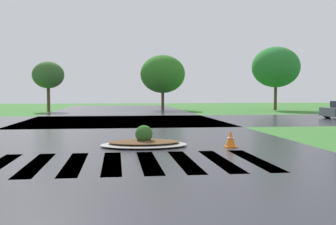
# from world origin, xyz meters

# --- Properties ---
(asphalt_roadway) EXTENTS (11.78, 80.00, 0.01)m
(asphalt_roadway) POSITION_xyz_m (0.00, 10.00, 0.00)
(asphalt_roadway) COLOR #2B2B30
(asphalt_roadway) RESTS_ON ground
(asphalt_cross_road) EXTENTS (90.00, 10.61, 0.01)m
(asphalt_cross_road) POSITION_xyz_m (0.00, 20.76, 0.00)
(asphalt_cross_road) COLOR #2B2B30
(asphalt_cross_road) RESTS_ON ground
(crosswalk_stripes) EXTENTS (6.75, 3.47, 0.01)m
(crosswalk_stripes) POSITION_xyz_m (0.00, 5.85, 0.00)
(crosswalk_stripes) COLOR white
(crosswalk_stripes) RESTS_ON ground
(median_island) EXTENTS (2.77, 1.85, 0.68)m
(median_island) POSITION_xyz_m (0.53, 8.83, 0.14)
(median_island) COLOR #9E9B93
(median_island) RESTS_ON ground
(traffic_cone) EXTENTS (0.36, 0.36, 0.53)m
(traffic_cone) POSITION_xyz_m (3.23, 8.32, 0.25)
(traffic_cone) COLOR orange
(traffic_cone) RESTS_ON ground
(background_treeline) EXTENTS (36.44, 6.37, 6.07)m
(background_treeline) POSITION_xyz_m (3.96, 34.48, 3.74)
(background_treeline) COLOR #4C3823
(background_treeline) RESTS_ON ground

